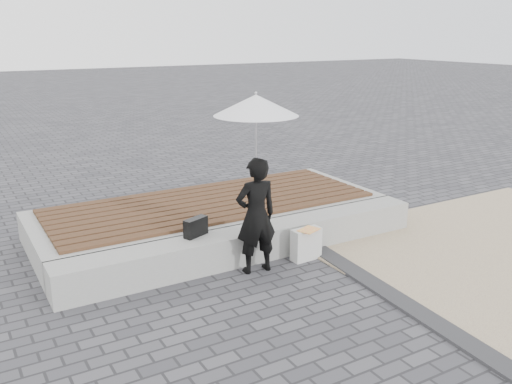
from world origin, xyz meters
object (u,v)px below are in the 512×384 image
woman (256,216)px  handbag (196,227)px  seating_ledge (252,243)px  parasol (256,105)px  canvas_tote (306,244)px

woman → handbag: size_ratio=4.36×
seating_ledge → handbag: (-0.73, 0.11, 0.31)m
parasol → canvas_tote: parasol is taller
parasol → canvas_tote: size_ratio=3.00×
seating_ledge → woman: woman is taller
seating_ledge → parasol: parasol is taller
seating_ledge → handbag: 0.80m
seating_ledge → canvas_tote: (0.57, -0.39, 0.01)m
seating_ledge → parasol: size_ratio=4.06×
canvas_tote → handbag: bearing=155.8°
handbag → woman: bearing=-63.4°
seating_ledge → woman: size_ratio=3.54×
handbag → seating_ledge: bearing=-31.0°
woman → handbag: 0.77m
woman → handbag: woman is taller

